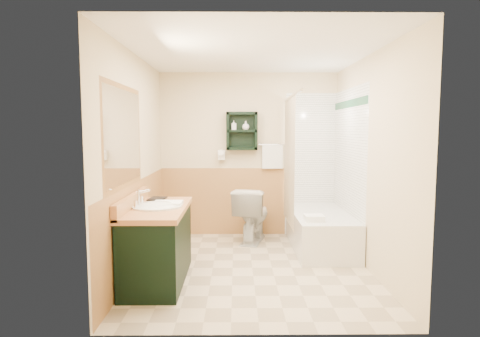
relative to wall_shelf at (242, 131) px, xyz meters
The scene contains 25 objects.
floor 2.09m from the wall_shelf, 85.93° to the right, with size 3.00×3.00×0.00m, color beige.
back_wall 0.38m from the wall_shelf, 48.99° to the left, with size 2.60×0.04×2.40m, color beige.
left_wall 1.89m from the wall_shelf, 130.97° to the right, with size 0.04×3.00×2.40m, color beige.
right_wall 2.03m from the wall_shelf, 44.70° to the right, with size 0.04×3.00×2.40m, color beige.
ceiling 1.66m from the wall_shelf, 85.93° to the right, with size 2.60×3.00×0.04m, color white.
wainscot_left 2.12m from the wall_shelf, 130.14° to the right, with size 2.98×2.98×1.00m, color tan, non-canonical shape.
wainscot_back 1.06m from the wall_shelf, 38.66° to the left, with size 2.58×2.58×1.00m, color tan, non-canonical shape.
mirror_frame 2.28m from the wall_shelf, 120.90° to the right, with size 1.30×1.30×1.00m, color olive, non-canonical shape.
mirror_glass 2.28m from the wall_shelf, 120.79° to the right, with size 1.20×1.20×0.90m, color white, non-canonical shape.
tile_right 1.61m from the wall_shelf, 25.39° to the right, with size 1.50×1.50×2.10m, color white, non-canonical shape.
tile_back 1.23m from the wall_shelf, ahead, with size 0.95×0.95×2.10m, color white, non-canonical shape.
tile_accent 1.56m from the wall_shelf, 25.55° to the right, with size 1.50×1.50×0.10m, color #154C2C, non-canonical shape.
wall_shelf is the anchor object (origin of this frame).
hair_dryer 0.46m from the wall_shelf, behind, with size 0.10×0.24×0.18m, color white, non-canonical shape.
towel_bar 0.49m from the wall_shelf, ahead, with size 0.40×0.06×0.40m, color white, non-canonical shape.
curtain_rod 1.01m from the wall_shelf, 46.11° to the right, with size 0.03×0.03×1.60m, color silver.
shower_curtain 0.89m from the wall_shelf, 37.30° to the right, with size 1.05×1.05×1.70m, color #C1B392, non-canonical shape.
vanity 2.31m from the wall_shelf, 116.59° to the right, with size 0.59×1.23×0.78m, color black.
bathtub 1.79m from the wall_shelf, 32.79° to the right, with size 0.72×1.50×0.48m, color silver.
toilet 1.22m from the wall_shelf, 64.37° to the right, with size 0.43×0.77×0.75m, color silver.
counter_towel 2.03m from the wall_shelf, 114.86° to the right, with size 0.29×0.23×0.04m, color white.
vanity_book 1.85m from the wall_shelf, 127.67° to the right, with size 0.18×0.02×0.24m, color black.
tub_towel 1.76m from the wall_shelf, 53.38° to the right, with size 0.23×0.19×0.07m, color white.
soap_bottle_a 0.13m from the wall_shelf, behind, with size 0.06×0.14×0.07m, color silver.
soap_bottle_b 0.09m from the wall_shelf, ahead, with size 0.10×0.13×0.10m, color silver.
Camera 1 is at (-0.18, -4.43, 1.57)m, focal length 30.00 mm.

